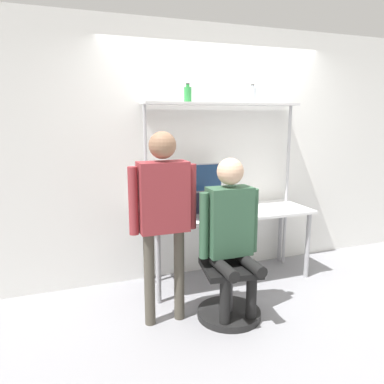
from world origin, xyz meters
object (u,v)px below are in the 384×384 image
cell_phone (230,213)px  monitor (197,186)px  person_seated (231,226)px  person_standing (163,204)px  bottle_green (188,94)px  bottle_clear (252,95)px  office_chair (228,284)px  laptop (205,209)px

cell_phone → monitor: bearing=136.3°
cell_phone → person_seated: bearing=-115.3°
person_standing → bottle_green: 1.30m
cell_phone → bottle_clear: (0.36, 0.25, 1.20)m
monitor → bottle_clear: bearing=-0.6°
monitor → bottle_green: (-0.10, -0.01, 0.94)m
person_seated → office_chair: bearing=82.0°
monitor → bottle_clear: 1.13m
person_seated → laptop: bearing=87.3°
bottle_clear → cell_phone: bearing=-145.1°
monitor → office_chair: monitor is taller
person_seated → bottle_clear: bearing=53.5°
bottle_clear → monitor: bearing=179.4°
office_chair → bottle_green: bearing=94.6°
bottle_green → bottle_clear: 0.73m
monitor → cell_phone: 0.46m
cell_phone → bottle_clear: size_ratio=0.78×
laptop → bottle_clear: (0.64, 0.24, 1.14)m
office_chair → person_seated: (-0.01, -0.05, 0.55)m
monitor → bottle_green: size_ratio=3.19×
laptop → person_seated: 0.66m
person_standing → monitor: bearing=52.8°
bottle_green → monitor: bearing=3.8°
person_standing → bottle_green: bearing=57.5°
office_chair → person_standing: 0.94m
laptop → bottle_clear: 1.33m
monitor → person_standing: bearing=-127.2°
monitor → office_chair: 1.14m
laptop → bottle_green: (-0.09, 0.24, 1.14)m
bottle_green → bottle_clear: (0.73, 0.00, 0.00)m
monitor → bottle_clear: bottle_clear is taller
monitor → cell_phone: size_ratio=3.88×
person_seated → person_standing: size_ratio=0.86×
laptop → person_standing: size_ratio=0.18×
laptop → person_seated: (-0.03, -0.66, 0.01)m
person_seated → cell_phone: bearing=64.7°
laptop → office_chair: (-0.02, -0.61, -0.54)m
cell_phone → bottle_green: 1.28m
person_standing → bottle_clear: 1.71m
person_standing → bottle_clear: bottle_clear is taller
laptop → person_seated: bearing=-92.7°
person_seated → bottle_clear: size_ratio=7.32×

